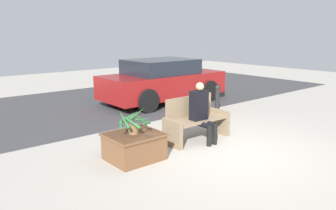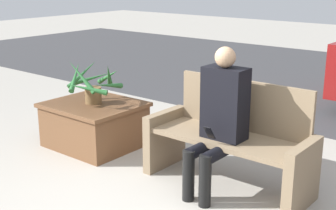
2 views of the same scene
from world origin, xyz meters
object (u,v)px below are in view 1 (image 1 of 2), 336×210
person_seated (201,110)px  parked_car (163,81)px  planter_box (134,145)px  bollard_post (217,98)px  potted_plant (133,122)px  bench (195,121)px

person_seated → parked_car: bearing=62.5°
parked_car → planter_box: bearing=-134.8°
person_seated → bollard_post: 2.75m
person_seated → parked_car: 4.16m
planter_box → parked_car: (3.59, 3.62, 0.46)m
potted_plant → bollard_post: 4.20m
bench → potted_plant: 1.71m
bench → potted_plant: bearing=-176.3°
planter_box → potted_plant: (0.00, 0.00, 0.44)m
planter_box → parked_car: bearing=45.2°
planter_box → potted_plant: potted_plant is taller
person_seated → potted_plant: size_ratio=1.96×
bench → potted_plant: size_ratio=2.34×
planter_box → bollard_post: 4.20m
parked_car → person_seated: bearing=-117.5°
bollard_post → person_seated: bearing=-145.4°
planter_box → potted_plant: size_ratio=1.50×
potted_plant → planter_box: bearing=-96.4°
person_seated → potted_plant: person_seated is taller
bench → bollard_post: size_ratio=1.88×
person_seated → planter_box: size_ratio=1.31×
potted_plant → parked_car: (3.59, 3.62, 0.01)m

